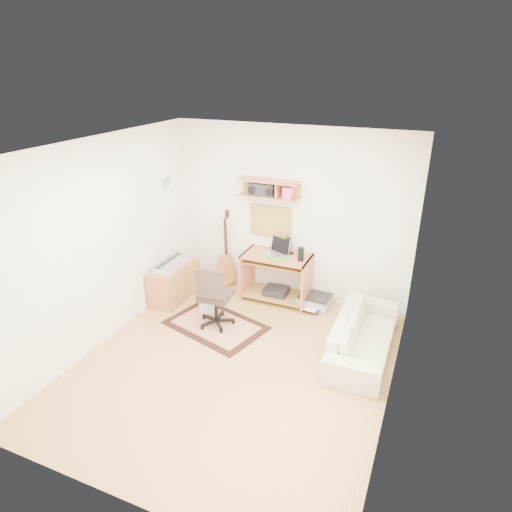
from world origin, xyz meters
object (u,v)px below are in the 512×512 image
at_px(task_chair, 216,295).
at_px(printer, 315,301).
at_px(cabinet, 174,281).
at_px(desk, 276,278).
at_px(sofa, 364,329).

height_order(task_chair, printer, task_chair).
bearing_deg(printer, cabinet, -161.18).
distance_m(desk, task_chair, 1.12).
height_order(printer, sofa, sofa).
xyz_separation_m(task_chair, sofa, (2.00, 0.15, -0.13)).
relative_size(desk, cabinet, 1.11).
bearing_deg(task_chair, cabinet, 148.76).
bearing_deg(desk, cabinet, -160.02).
relative_size(cabinet, printer, 1.93).
distance_m(desk, sofa, 1.70).
xyz_separation_m(task_chair, printer, (1.12, 1.03, -0.38)).
distance_m(task_chair, cabinet, 1.08).
bearing_deg(sofa, printer, 45.06).
xyz_separation_m(desk, cabinet, (-1.48, -0.54, -0.10)).
relative_size(desk, printer, 2.15).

